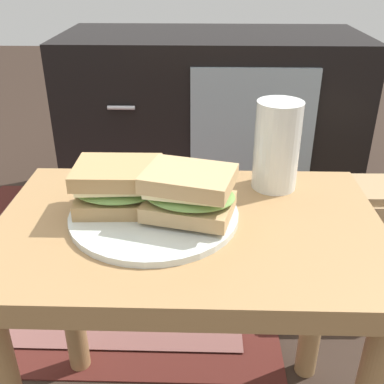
% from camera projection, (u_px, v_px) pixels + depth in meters
% --- Properties ---
extents(side_table, '(0.56, 0.36, 0.46)m').
position_uv_depth(side_table, '(189.00, 273.00, 0.70)').
color(side_table, '#A37A4C').
rests_on(side_table, ground).
extents(tv_cabinet, '(0.96, 0.46, 0.58)m').
position_uv_depth(tv_cabinet, '(211.00, 121.00, 1.58)').
color(tv_cabinet, black).
rests_on(tv_cabinet, ground).
extents(area_rug, '(0.96, 0.90, 0.01)m').
position_uv_depth(area_rug, '(102.00, 255.00, 1.36)').
color(area_rug, '#4C1E19').
rests_on(area_rug, ground).
extents(plate, '(0.25, 0.25, 0.01)m').
position_uv_depth(plate, '(154.00, 215.00, 0.67)').
color(plate, silver).
rests_on(plate, side_table).
extents(sandwich_front, '(0.14, 0.11, 0.07)m').
position_uv_depth(sandwich_front, '(119.00, 186.00, 0.67)').
color(sandwich_front, tan).
rests_on(sandwich_front, plate).
extents(sandwich_back, '(0.15, 0.12, 0.07)m').
position_uv_depth(sandwich_back, '(189.00, 194.00, 0.63)').
color(sandwich_back, tan).
rests_on(sandwich_back, plate).
extents(beer_glass, '(0.07, 0.07, 0.14)m').
position_uv_depth(beer_glass, '(277.00, 147.00, 0.73)').
color(beer_glass, silver).
rests_on(beer_glass, side_table).
extents(paper_bag, '(0.23, 0.15, 0.32)m').
position_uv_depth(paper_bag, '(383.00, 242.00, 1.15)').
color(paper_bag, tan).
rests_on(paper_bag, ground).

